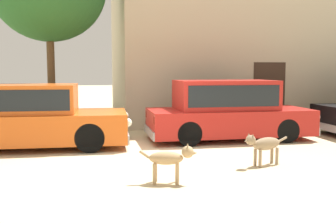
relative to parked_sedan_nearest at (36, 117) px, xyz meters
name	(u,v)px	position (x,y,z in m)	size (l,w,h in m)	color
ground_plane	(148,154)	(2.52, -1.23, -0.74)	(80.00, 80.00, 0.00)	#CCB78E
parked_sedan_nearest	(36,117)	(0.00, 0.00, 0.00)	(4.46, 1.99, 1.51)	#D15619
parked_sedan_second	(227,109)	(4.86, 0.16, 0.08)	(4.44, 1.74, 1.58)	#AD1E19
apartment_block	(279,30)	(9.03, 5.58, 2.76)	(13.38, 6.80, 7.00)	#BCB299
stray_dog_spotted	(263,144)	(4.54, -2.79, -0.32)	(1.06, 0.41, 0.67)	#997F60
stray_dog_tan	(171,158)	(2.55, -3.60, -0.32)	(0.95, 0.37, 0.66)	tan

